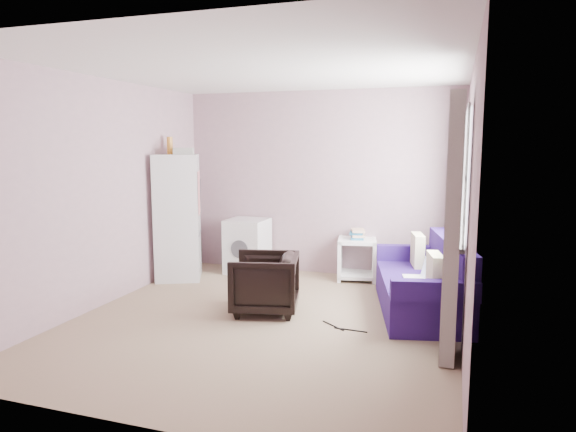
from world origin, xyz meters
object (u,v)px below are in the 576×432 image
object	(u,v)px
fridge	(178,216)
washing_machine	(247,245)
side_table	(357,256)
armchair	(265,280)
sofa	(425,286)

from	to	relation	value
fridge	washing_machine	distance (m)	1.05
side_table	washing_machine	bearing A→B (deg)	-175.75
armchair	sofa	world-z (taller)	sofa
armchair	fridge	distance (m)	1.90
fridge	sofa	distance (m)	3.28
armchair	fridge	xyz separation A→B (m)	(-1.58, 0.94, 0.49)
fridge	side_table	world-z (taller)	fridge
fridge	side_table	distance (m)	2.43
washing_machine	side_table	size ratio (longest dim) A/B	1.11
fridge	washing_machine	xyz separation A→B (m)	(0.75, 0.59, -0.45)
armchair	washing_machine	distance (m)	1.74
washing_machine	side_table	xyz separation A→B (m)	(1.52, 0.11, -0.07)
fridge	washing_machine	world-z (taller)	fridge
fridge	side_table	size ratio (longest dim) A/B	2.78
armchair	side_table	xyz separation A→B (m)	(0.69, 1.64, -0.03)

